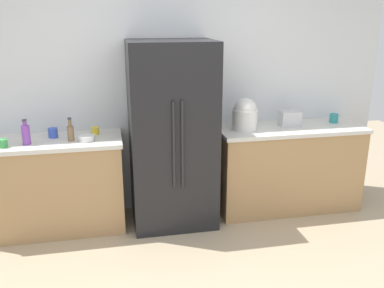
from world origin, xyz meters
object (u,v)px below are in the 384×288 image
(cup_b, at_px, (95,131))
(bottle_a, at_px, (26,134))
(cup_c, at_px, (53,133))
(toaster, at_px, (290,119))
(bottle_b, at_px, (71,132))
(refrigerator, at_px, (172,135))
(rice_cooker, at_px, (245,115))
(bowl_a, at_px, (87,138))
(cup_a, at_px, (3,143))
(cup_d, at_px, (334,118))

(cup_b, bearing_deg, bottle_a, -159.40)
(cup_b, relative_size, cup_c, 0.78)
(toaster, relative_size, bottle_a, 0.89)
(bottle_b, bearing_deg, refrigerator, 0.15)
(rice_cooker, xyz_separation_m, cup_b, (-1.51, 0.13, -0.12))
(bottle_b, height_order, bowl_a, bottle_b)
(rice_cooker, height_order, cup_c, rice_cooker)
(cup_a, bearing_deg, bottle_b, 9.00)
(refrigerator, xyz_separation_m, bottle_b, (-0.97, -0.00, 0.09))
(bottle_b, bearing_deg, bowl_a, -12.39)
(cup_b, distance_m, cup_c, 0.40)
(bottle_b, bearing_deg, cup_b, 40.34)
(rice_cooker, distance_m, bottle_b, 1.74)
(cup_a, bearing_deg, rice_cooker, 3.75)
(refrigerator, relative_size, bowl_a, 12.30)
(cup_b, relative_size, cup_d, 0.73)
(toaster, relative_size, bottle_b, 0.95)
(cup_d, bearing_deg, cup_c, 179.83)
(cup_b, bearing_deg, cup_a, -160.79)
(bottle_a, relative_size, bowl_a, 1.58)
(bottle_a, height_order, cup_a, bottle_a)
(bottle_a, relative_size, bottle_b, 1.07)
(bottle_b, bearing_deg, toaster, 2.38)
(bottle_b, xyz_separation_m, cup_a, (-0.58, -0.09, -0.05))
(bottle_b, distance_m, cup_d, 2.79)
(cup_b, height_order, cup_c, cup_c)
(bottle_a, bearing_deg, toaster, 2.93)
(refrigerator, distance_m, bowl_a, 0.82)
(bottle_a, xyz_separation_m, bottle_b, (0.39, 0.04, -0.01))
(cup_d, bearing_deg, bottle_a, -176.81)
(cup_a, bearing_deg, bottle_a, 14.70)
(cup_c, bearing_deg, rice_cooker, -2.55)
(refrigerator, bearing_deg, toaster, 4.06)
(bottle_a, distance_m, bowl_a, 0.54)
(refrigerator, distance_m, cup_b, 0.77)
(refrigerator, bearing_deg, cup_a, -176.49)
(refrigerator, distance_m, cup_c, 1.16)
(cup_b, bearing_deg, bowl_a, -109.20)
(rice_cooker, height_order, cup_a, rice_cooker)
(bottle_b, height_order, cup_c, bottle_b)
(refrigerator, xyz_separation_m, cup_b, (-0.75, 0.19, 0.04))
(bowl_a, bearing_deg, cup_b, 70.80)
(cup_c, xyz_separation_m, cup_d, (2.97, -0.01, 0.00))
(cup_b, bearing_deg, refrigerator, -13.99)
(cup_d, bearing_deg, refrigerator, -175.82)
(rice_cooker, height_order, cup_d, rice_cooker)
(bottle_b, bearing_deg, cup_d, 2.78)
(rice_cooker, relative_size, bottle_b, 1.49)
(cup_a, bearing_deg, cup_c, 30.28)
(refrigerator, xyz_separation_m, toaster, (1.28, 0.09, 0.09))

